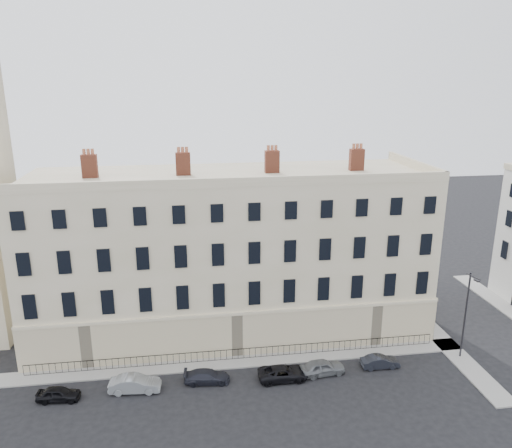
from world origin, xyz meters
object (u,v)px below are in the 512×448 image
Objects in this scene: car_b at (135,384)px; car_d at (283,373)px; streetlamp at (466,312)px; car_f at (380,362)px; car_e at (322,367)px; car_a at (59,394)px; car_c at (207,376)px.

car_b reaches higher than car_d.
car_b is at bearing 169.30° from streetlamp.
car_e is at bearing 93.68° from car_f.
car_f is at bearing -92.96° from car_e.
car_d reaches higher than car_f.
streetlamp is at bearing -83.31° from car_a.
car_e is at bearing -85.79° from car_d.
car_b is 0.96× the size of car_d.
car_c is at bearing 168.74° from streetlamp.
streetlamp reaches higher than car_c.
car_c reaches higher than car_f.
car_a is at bearing 92.40° from car_f.
streetlamp is (12.53, 0.64, 3.75)m from car_e.
car_b is (5.59, 0.31, 0.10)m from car_a.
car_f is at bearing 170.65° from streetlamp.
car_b is at bearing 89.15° from car_d.
car_c is 22.27m from streetlamp.
car_c is 9.40m from car_e.
car_a is 0.79× the size of car_d.
car_d is (17.23, 0.19, 0.02)m from car_a.
car_f is at bearing -85.02° from car_c.
streetlamp is (33.07, 1.09, 3.84)m from car_a.
car_f is (25.59, 0.70, -0.02)m from car_a.
car_f is (8.36, 0.51, -0.04)m from car_d.
car_d is at bearing 170.93° from streetlamp.
streetlamp reaches higher than car_f.
car_a is at bearing 85.44° from car_e.
car_d is 16.32m from streetlamp.
car_a is 33.31m from streetlamp.
car_d is 1.09× the size of car_e.
car_e is 5.05m from car_f.
car_a is 0.86× the size of car_e.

